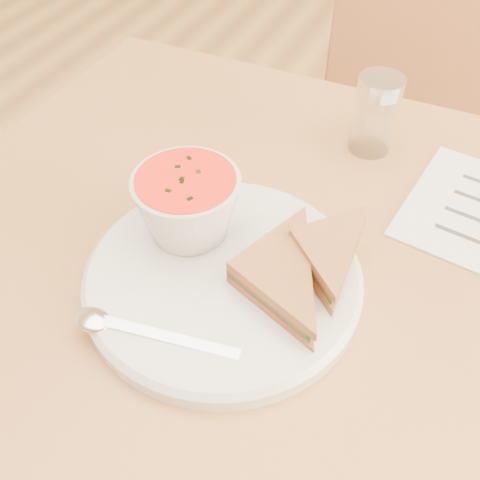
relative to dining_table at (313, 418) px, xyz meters
The scene contains 8 objects.
dining_table is the anchor object (origin of this frame).
chair_far 0.52m from the dining_table, 86.46° to the left, with size 0.39×0.39×0.87m, color brown, non-canonical shape.
plate 0.41m from the dining_table, 142.86° to the right, with size 0.28×0.28×0.02m, color silver, non-canonical shape.
soup_bowl 0.46m from the dining_table, 164.18° to the right, with size 0.11×0.11×0.08m, color silver, non-canonical shape.
sandwich_half_a 0.43m from the dining_table, 135.96° to the right, with size 0.11×0.11×0.03m, color #A36439, non-canonical shape.
sandwich_half_b 0.42m from the dining_table, 150.61° to the right, with size 0.09×0.09×0.03m, color #A36439, non-canonical shape.
spoon 0.46m from the dining_table, 127.59° to the right, with size 0.19×0.04×0.01m, color silver, non-canonical shape.
condiment_shaker 0.48m from the dining_table, 99.28° to the left, with size 0.06×0.06×0.10m, color silver, non-canonical shape.
Camera 1 is at (0.05, -0.39, 1.18)m, focal length 40.00 mm.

